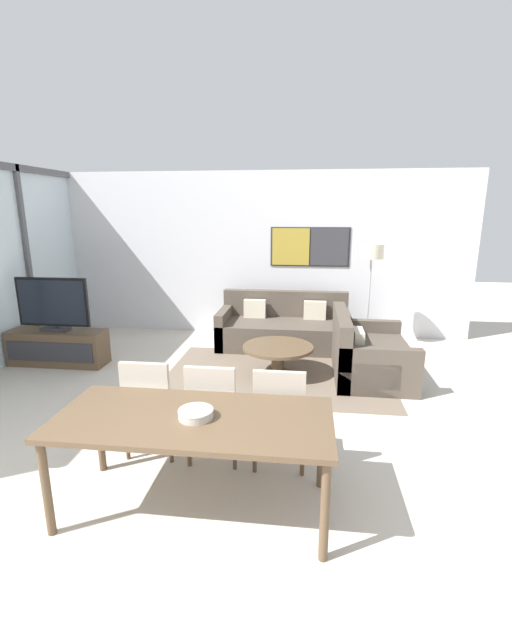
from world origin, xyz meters
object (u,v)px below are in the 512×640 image
coffee_table (278,353)px  dining_chair_centre (214,407)px  tv_console (58,347)px  floor_lamp (371,260)px  sofa_main (284,329)px  sofa_side (365,356)px  dining_table (194,425)px  fruit_bowl (196,413)px  dining_chair_left (151,402)px  dining_chair_right (280,412)px  television (53,305)px

coffee_table → dining_chair_centre: 2.13m
tv_console → floor_lamp: bearing=15.5°
sofa_main → sofa_side: bearing=-46.0°
tv_console → dining_table: (2.76, -2.77, 0.43)m
floor_lamp → fruit_bowl: bearing=-112.9°
fruit_bowl → dining_table: bearing=145.9°
coffee_table → dining_table: 2.78m
coffee_table → floor_lamp: size_ratio=0.56×
sofa_main → fruit_bowl: bearing=-95.4°
tv_console → dining_chair_left: size_ratio=1.49×
sofa_main → dining_chair_right: bearing=-87.2°
tv_console → fruit_bowl: (2.78, -2.79, 0.54)m
sofa_side → floor_lamp: floor_lamp is taller
sofa_side → sofa_main: bearing=44.0°
sofa_side → floor_lamp: (0.16, 1.15, 1.15)m
sofa_main → coffee_table: (0.00, -1.33, 0.04)m
sofa_side → dining_table: (-1.56, -2.86, 0.41)m
sofa_main → coffee_table: 1.34m
sofa_main → fruit_bowl: size_ratio=8.33×
tv_console → coffee_table: size_ratio=1.46×
dining_chair_left → dining_chair_centre: bearing=-3.6°
dining_chair_left → floor_lamp: size_ratio=0.55×
television → dining_table: television is taller
dining_chair_centre → dining_table: bearing=-90.0°
dining_chair_right → sofa_main: bearing=92.8°
television → tv_console: bearing=-90.0°
television → dining_table: bearing=-45.2°
tv_console → television: television is taller
tv_console → television: size_ratio=1.32×
tv_console → floor_lamp: (4.48, 1.24, 1.17)m
dining_chair_right → fruit_bowl: size_ratio=3.69×
dining_table → television: bearing=134.8°
dining_chair_right → fruit_bowl: (-0.55, -0.64, 0.27)m
sofa_main → sofa_side: same height
tv_console → floor_lamp: size_ratio=0.82×
sofa_main → fruit_bowl: 4.12m
sofa_main → coffee_table: bearing=-90.0°
sofa_main → dining_chair_right: size_ratio=2.26×
floor_lamp → coffee_table: bearing=-135.6°
sofa_side → coffee_table: sofa_side is taller
sofa_side → fruit_bowl: size_ratio=5.85×
tv_console → coffee_table: bearing=-0.9°
dining_chair_right → fruit_bowl: bearing=-130.6°
sofa_side → dining_table: bearing=151.4°
coffee_table → dining_chair_left: bearing=-115.6°
sofa_main → dining_chair_right: (0.17, -3.43, 0.24)m
coffee_table → dining_chair_right: dining_chair_right is taller
television → fruit_bowl: television is taller
tv_console → dining_chair_centre: size_ratio=1.49×
sofa_main → tv_console: bearing=-157.9°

